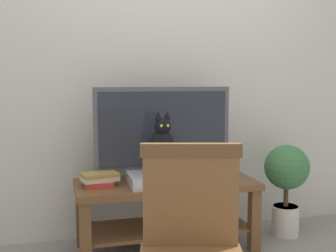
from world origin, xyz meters
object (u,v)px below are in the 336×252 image
tv_stand (166,201)px  potted_plant (286,178)px  media_box (161,179)px  cat (162,150)px  wooden_chair (192,240)px  tv (163,131)px  book_stack (100,179)px

tv_stand → potted_plant: potted_plant is taller
media_box → potted_plant: (1.00, 0.10, -0.08)m
cat → wooden_chair: bearing=-97.8°
tv → cat: bearing=-107.3°
tv → wooden_chair: size_ratio=1.06×
book_stack → potted_plant: potted_plant is taller
tv_stand → cat: 0.39m
media_box → cat: size_ratio=1.03×
tv → potted_plant: (0.95, -0.07, -0.38)m
potted_plant → book_stack: bearing=-178.9°
tv_stand → wooden_chair: bearing=-99.8°
cat → book_stack: 0.45m
tv → potted_plant: size_ratio=1.39×
wooden_chair → potted_plant: (1.15, 1.20, -0.08)m
media_box → potted_plant: bearing=5.4°
tv → book_stack: bearing=-168.4°
tv → book_stack: (-0.46, -0.09, -0.29)m
media_box → cat: 0.20m
cat → potted_plant: bearing=6.3°
tv → wooden_chair: tv is taller
tv → wooden_chair: bearing=-99.1°
cat → wooden_chair: size_ratio=0.46×
tv → book_stack: size_ratio=3.74×
cat → potted_plant: (1.00, 0.11, -0.28)m
wooden_chair → potted_plant: wooden_chair is taller
tv_stand → media_box: (-0.06, -0.08, 0.18)m
cat → wooden_chair: 1.12m
tv_stand → wooden_chair: size_ratio=1.36×
tv → potted_plant: 1.02m
tv_stand → cat: (-0.06, -0.10, 0.38)m
tv_stand → tv: bearing=90.0°
cat → tv_stand: bearing=59.9°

